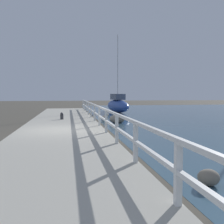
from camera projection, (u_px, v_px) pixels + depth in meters
ground_plane at (61, 135)px, 12.21m from camera, size 120.00×120.00×0.00m
dock_walkway at (61, 132)px, 12.20m from camera, size 4.07×36.00×0.25m
railing at (102, 114)px, 12.46m from camera, size 0.10×32.50×1.02m
boulder_mid_strip at (104, 118)px, 18.84m from camera, size 0.45×0.40×0.34m
boulder_upstream at (107, 115)px, 21.95m from camera, size 0.38×0.34×0.29m
boulder_water_edge at (120, 120)px, 17.16m from camera, size 0.58×0.52×0.44m
boulder_far_strip at (209, 177)px, 5.45m from camera, size 0.46×0.42×0.35m
boulder_near_dock at (115, 119)px, 17.26m from camera, size 0.68×0.62×0.51m
mooring_bollard at (62, 116)px, 17.07m from camera, size 0.21×0.21×0.46m
sailboat_blue at (118, 105)px, 26.82m from camera, size 2.09×5.83×7.85m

